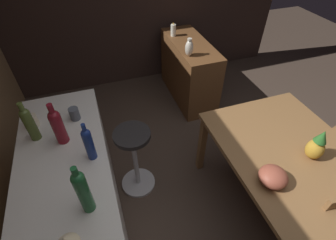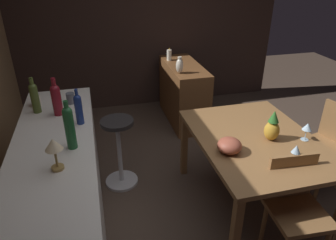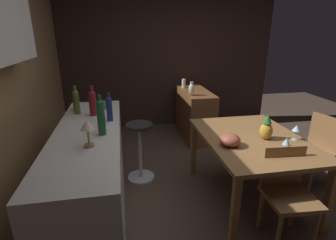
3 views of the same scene
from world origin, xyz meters
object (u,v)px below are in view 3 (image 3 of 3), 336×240
wine_bottle_green (101,116)px  wine_bottle_ruby (93,102)px  bar_stool (140,150)px  fruit_bowl (230,140)px  cup_slate (104,105)px  sideboard_cabinet (195,114)px  vase_ceramic_ivory (192,89)px  chair_near_window (287,191)px  wine_glass_right (296,129)px  dining_table (252,144)px  pillar_candle_tall (184,83)px  wine_bottle_olive (76,101)px  wine_bottle_cobalt (109,108)px  cup_cream (77,106)px  wine_glass_left (286,142)px  pineapple_centerpiece (266,128)px  chair_by_doorway (316,148)px  counter_lamp (87,127)px

wine_bottle_green → wine_bottle_ruby: wine_bottle_green is taller
bar_stool → wine_bottle_ruby: bearing=98.8°
fruit_bowl → cup_slate: (0.91, 1.20, 0.15)m
sideboard_cabinet → cup_slate: size_ratio=10.02×
bar_stool → vase_ceramic_ivory: bearing=-43.7°
chair_near_window → wine_glass_right: 0.66m
bar_stool → fruit_bowl: (-0.77, -0.80, 0.41)m
fruit_bowl → vase_ceramic_ivory: 1.71m
chair_near_window → wine_bottle_green: (0.52, 1.55, 0.61)m
dining_table → sideboard_cabinet: size_ratio=1.22×
bar_stool → wine_glass_right: wine_glass_right is taller
wine_bottle_ruby → pillar_candle_tall: 2.12m
sideboard_cabinet → wine_bottle_olive: size_ratio=3.45×
cup_slate → wine_bottle_cobalt: bearing=-169.1°
cup_cream → cup_slate: size_ratio=1.08×
fruit_bowl → wine_bottle_green: size_ratio=0.53×
bar_stool → wine_glass_left: bearing=-130.7°
chair_near_window → pineapple_centerpiece: size_ratio=3.11×
chair_by_doorway → cup_slate: (0.65, 2.40, 0.47)m
pineapple_centerpiece → cup_cream: 2.11m
sideboard_cabinet → cup_slate: cup_slate is taller
wine_glass_left → wine_bottle_ruby: wine_bottle_ruby is taller
wine_glass_right → sideboard_cabinet: bearing=12.8°
wine_bottle_olive → cup_cream: (0.15, 0.02, -0.10)m
cup_slate → wine_bottle_olive: bearing=113.4°
counter_lamp → wine_glass_left: bearing=-94.7°
wine_bottle_ruby → wine_bottle_cobalt: size_ratio=1.10×
cup_cream → wine_bottle_green: bearing=-158.0°
vase_ceramic_ivory → cup_slate: bearing=121.7°
chair_by_doorway → counter_lamp: 2.56m
chair_by_doorway → wine_bottle_olive: 2.79m
chair_by_doorway → vase_ceramic_ivory: 1.87m
wine_glass_right → pineapple_centerpiece: bearing=74.7°
wine_glass_left → cup_slate: (1.18, 1.60, 0.09)m
wine_bottle_cobalt → dining_table: bearing=-102.8°
sideboard_cabinet → counter_lamp: bearing=145.0°
dining_table → fruit_bowl: (-0.15, 0.32, 0.14)m
chair_by_doorway → fruit_bowl: size_ratio=4.44×
sideboard_cabinet → wine_bottle_cobalt: size_ratio=3.66×
bar_stool → wine_bottle_cobalt: 0.78m
wine_glass_left → dining_table: bearing=10.9°
dining_table → wine_glass_left: bearing=-169.1°
chair_by_doorway → pineapple_centerpiece: pineapple_centerpiece is taller
fruit_bowl → chair_by_doorway: bearing=-77.5°
dining_table → pillar_candle_tall: (2.13, 0.22, 0.23)m
chair_near_window → bar_stool: chair_near_window is taller
fruit_bowl → wine_bottle_ruby: size_ratio=0.58×
pillar_candle_tall → vase_ceramic_ivory: size_ratio=0.83×
wine_glass_right → wine_bottle_green: wine_bottle_green is taller
fruit_bowl → bar_stool: bearing=46.2°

